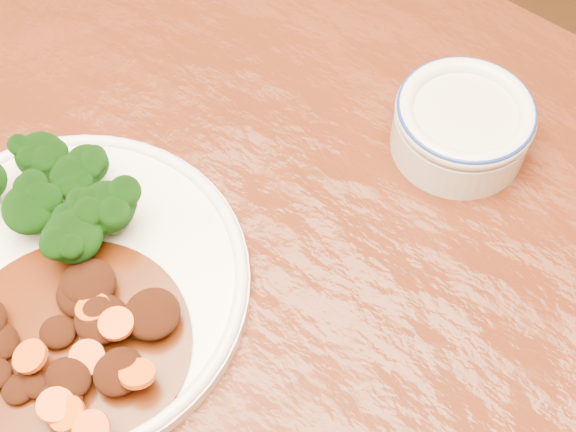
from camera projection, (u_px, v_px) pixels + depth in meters
The scene contains 5 objects.
dining_table at pixel (189, 318), 0.72m from camera, with size 1.57×1.01×0.75m.
dinner_plate at pixel (64, 284), 0.64m from camera, with size 0.30×0.30×0.02m.
broccoli_florets at pixel (58, 195), 0.64m from camera, with size 0.14×0.10×0.05m.
mince_stew at pixel (72, 338), 0.60m from camera, with size 0.18×0.18×0.03m.
dip_bowl at pixel (462, 124), 0.70m from camera, with size 0.12×0.12×0.06m.
Camera 1 is at (0.25, -0.20, 1.33)m, focal length 50.00 mm.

